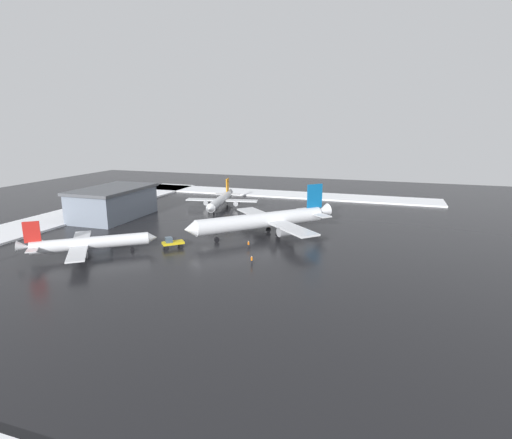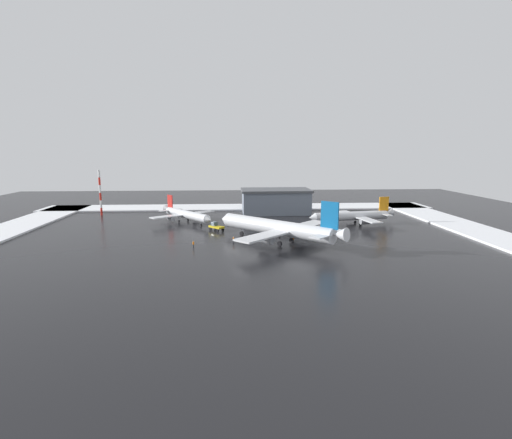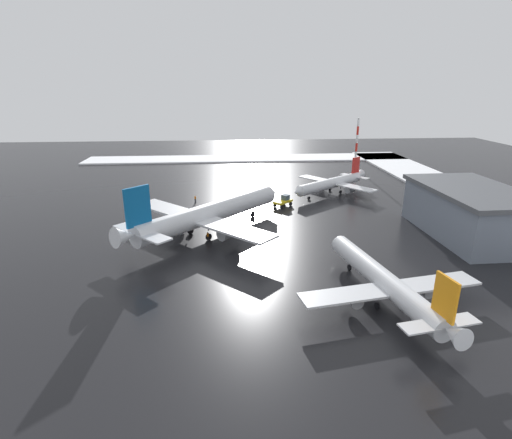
# 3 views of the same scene
# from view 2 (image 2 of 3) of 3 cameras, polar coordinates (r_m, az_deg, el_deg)

# --- Properties ---
(ground_plane) EXTENTS (240.00, 240.00, 0.00)m
(ground_plane) POSITION_cam_2_polar(r_m,az_deg,el_deg) (110.62, -2.16, -2.06)
(ground_plane) COLOR black
(snow_bank_far) EXTENTS (152.00, 16.00, 0.52)m
(snow_bank_far) POSITION_cam_2_polar(r_m,az_deg,el_deg) (159.82, -2.55, 1.77)
(snow_bank_far) COLOR white
(snow_bank_far) RESTS_ON ground_plane
(snow_bank_left) EXTENTS (14.00, 116.00, 0.52)m
(snow_bank_left) POSITION_cam_2_polar(r_m,az_deg,el_deg) (130.42, 28.76, -1.34)
(snow_bank_left) COLOR white
(snow_bank_left) RESTS_ON ground_plane
(airplane_distant_tail) EXTENTS (30.99, 30.53, 11.67)m
(airplane_distant_tail) POSITION_cam_2_polar(r_m,az_deg,el_deg) (99.32, 3.21, -1.19)
(airplane_distant_tail) COLOR silver
(airplane_distant_tail) RESTS_ON ground_plane
(airplane_parked_starboard) EXTENTS (20.21, 22.67, 8.01)m
(airplane_parked_starboard) POSITION_cam_2_polar(r_m,az_deg,el_deg) (129.11, -9.98, 0.73)
(airplane_parked_starboard) COLOR silver
(airplane_parked_starboard) RESTS_ON ground_plane
(airplane_far_rear) EXTENTS (28.27, 23.62, 8.42)m
(airplane_far_rear) POSITION_cam_2_polar(r_m,az_deg,el_deg) (127.02, 13.70, 0.51)
(airplane_far_rear) COLOR silver
(airplane_far_rear) RESTS_ON ground_plane
(pushback_tug) EXTENTS (4.76, 4.85, 2.50)m
(pushback_tug) POSITION_cam_2_polar(r_m,az_deg,el_deg) (115.18, -5.75, -0.97)
(pushback_tug) COLOR gold
(pushback_tug) RESTS_ON ground_plane
(ground_crew_by_nose_gear) EXTENTS (0.36, 0.36, 1.71)m
(ground_crew_by_nose_gear) POSITION_cam_2_polar(r_m,az_deg,el_deg) (95.97, -8.94, -3.46)
(ground_crew_by_nose_gear) COLOR black
(ground_crew_by_nose_gear) RESTS_ON ground_plane
(ground_crew_near_tug) EXTENTS (0.36, 0.36, 1.71)m
(ground_crew_near_tug) POSITION_cam_2_polar(r_m,az_deg,el_deg) (99.48, -3.23, -2.87)
(ground_crew_near_tug) COLOR black
(ground_crew_near_tug) RESTS_ON ground_plane
(ground_crew_mid_apron) EXTENTS (0.36, 0.36, 1.71)m
(ground_crew_mid_apron) POSITION_cam_2_polar(r_m,az_deg,el_deg) (100.39, 5.36, -2.78)
(ground_crew_mid_apron) COLOR black
(ground_crew_mid_apron) RESTS_ON ground_plane
(antenna_mast) EXTENTS (0.70, 0.70, 16.07)m
(antenna_mast) POSITION_cam_2_polar(r_m,az_deg,el_deg) (150.85, -21.36, 3.58)
(antenna_mast) COLOR red
(antenna_mast) RESTS_ON ground_plane
(cargo_hangar) EXTENTS (25.26, 15.43, 8.80)m
(cargo_hangar) POSITION_cam_2_polar(r_m,az_deg,el_deg) (146.05, 2.82, 2.65)
(cargo_hangar) COLOR slate
(cargo_hangar) RESTS_ON ground_plane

